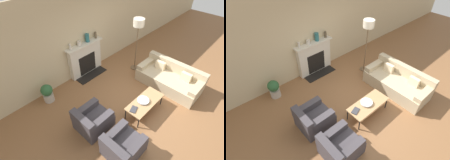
# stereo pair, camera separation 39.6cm
# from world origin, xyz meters

# --- Properties ---
(ground_plane) EXTENTS (18.00, 18.00, 0.00)m
(ground_plane) POSITION_xyz_m (0.00, 0.00, 0.00)
(ground_plane) COLOR brown
(wall_back) EXTENTS (18.00, 0.06, 2.90)m
(wall_back) POSITION_xyz_m (0.00, 2.65, 1.45)
(wall_back) COLOR #C6B289
(wall_back) RESTS_ON ground_plane
(fireplace) EXTENTS (1.42, 0.59, 1.19)m
(fireplace) POSITION_xyz_m (-0.21, 2.50, 0.58)
(fireplace) COLOR beige
(fireplace) RESTS_ON ground_plane
(couch) EXTENTS (0.95, 2.04, 0.78)m
(couch) POSITION_xyz_m (1.21, -0.07, 0.29)
(couch) COLOR tan
(couch) RESTS_ON ground_plane
(armchair_near) EXTENTS (0.87, 0.76, 0.70)m
(armchair_near) POSITION_xyz_m (-1.67, -0.50, 0.28)
(armchair_near) COLOR #423D42
(armchair_near) RESTS_ON ground_plane
(armchair_far) EXTENTS (0.87, 0.76, 0.70)m
(armchair_far) POSITION_xyz_m (-1.67, 0.54, 0.28)
(armchair_far) COLOR #423D42
(armchair_far) RESTS_ON ground_plane
(coffee_table) EXTENTS (1.22, 0.52, 0.41)m
(coffee_table) POSITION_xyz_m (-0.29, -0.13, 0.38)
(coffee_table) COLOR tan
(coffee_table) RESTS_ON ground_plane
(bowl) EXTENTS (0.34, 0.34, 0.06)m
(bowl) POSITION_xyz_m (-0.32, -0.08, 0.45)
(bowl) COLOR silver
(bowl) RESTS_ON coffee_table
(book) EXTENTS (0.27, 0.22, 0.02)m
(book) POSITION_xyz_m (-0.74, -0.07, 0.43)
(book) COLOR #38383D
(book) RESTS_ON coffee_table
(floor_lamp) EXTENTS (0.37, 0.37, 1.93)m
(floor_lamp) POSITION_xyz_m (1.21, 1.37, 1.65)
(floor_lamp) COLOR brown
(floor_lamp) RESTS_ON ground_plane
(mantel_vase_left) EXTENTS (0.07, 0.07, 0.20)m
(mantel_vase_left) POSITION_xyz_m (-0.74, 2.52, 1.28)
(mantel_vase_left) COLOR beige
(mantel_vase_left) RESTS_ON fireplace
(mantel_vase_center_left) EXTENTS (0.13, 0.13, 0.15)m
(mantel_vase_center_left) POSITION_xyz_m (-0.39, 2.52, 1.26)
(mantel_vase_center_left) COLOR beige
(mantel_vase_center_left) RESTS_ON fireplace
(mantel_vase_center_right) EXTENTS (0.14, 0.14, 0.28)m
(mantel_vase_center_right) POSITION_xyz_m (-0.03, 2.52, 1.32)
(mantel_vase_center_right) COLOR #28666B
(mantel_vase_center_right) RESTS_ON fireplace
(mantel_vase_right) EXTENTS (0.09, 0.09, 0.22)m
(mantel_vase_right) POSITION_xyz_m (0.34, 2.52, 1.29)
(mantel_vase_right) COLOR brown
(mantel_vase_right) RESTS_ON fireplace
(potted_plant) EXTENTS (0.35, 0.35, 0.61)m
(potted_plant) POSITION_xyz_m (-1.95, 2.26, 0.32)
(potted_plant) COLOR #B2A899
(potted_plant) RESTS_ON ground_plane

